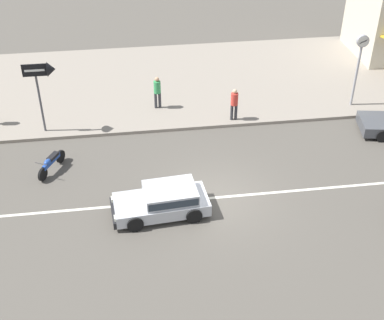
{
  "coord_description": "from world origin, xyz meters",
  "views": [
    {
      "loc": [
        -3.17,
        -16.12,
        13.04
      ],
      "look_at": [
        -0.72,
        1.56,
        0.8
      ],
      "focal_mm": 50.0,
      "sensor_mm": 36.0,
      "label": 1
    }
  ],
  "objects_px": {
    "arrow_signboard": "(47,74)",
    "pedestrian_by_shop": "(234,102)",
    "pedestrian_far_end": "(157,90)",
    "motorcycle_0": "(51,163)",
    "street_clock": "(360,55)",
    "hatchback_silver_0": "(164,200)"
  },
  "relations": [
    {
      "from": "arrow_signboard",
      "to": "hatchback_silver_0",
      "type": "bearing_deg",
      "value": -55.18
    },
    {
      "from": "street_clock",
      "to": "arrow_signboard",
      "type": "height_order",
      "value": "street_clock"
    },
    {
      "from": "motorcycle_0",
      "to": "pedestrian_by_shop",
      "type": "xyz_separation_m",
      "value": [
        8.32,
        2.94,
        0.66
      ]
    },
    {
      "from": "motorcycle_0",
      "to": "arrow_signboard",
      "type": "xyz_separation_m",
      "value": [
        -0.05,
        3.09,
        2.56
      ]
    },
    {
      "from": "pedestrian_by_shop",
      "to": "pedestrian_far_end",
      "type": "xyz_separation_m",
      "value": [
        -3.49,
        1.67,
        0.03
      ]
    },
    {
      "from": "motorcycle_0",
      "to": "street_clock",
      "type": "distance_m",
      "value": 15.09
    },
    {
      "from": "arrow_signboard",
      "to": "pedestrian_by_shop",
      "type": "distance_m",
      "value": 8.59
    },
    {
      "from": "arrow_signboard",
      "to": "pedestrian_by_shop",
      "type": "bearing_deg",
      "value": -1.02
    },
    {
      "from": "pedestrian_by_shop",
      "to": "pedestrian_far_end",
      "type": "bearing_deg",
      "value": 154.5
    },
    {
      "from": "arrow_signboard",
      "to": "street_clock",
      "type": "bearing_deg",
      "value": 1.97
    },
    {
      "from": "motorcycle_0",
      "to": "pedestrian_by_shop",
      "type": "distance_m",
      "value": 8.85
    },
    {
      "from": "hatchback_silver_0",
      "to": "pedestrian_by_shop",
      "type": "xyz_separation_m",
      "value": [
        3.92,
        6.25,
        0.49
      ]
    },
    {
      "from": "pedestrian_by_shop",
      "to": "pedestrian_far_end",
      "type": "height_order",
      "value": "pedestrian_far_end"
    },
    {
      "from": "arrow_signboard",
      "to": "pedestrian_far_end",
      "type": "relative_size",
      "value": 2.04
    },
    {
      "from": "hatchback_silver_0",
      "to": "motorcycle_0",
      "type": "xyz_separation_m",
      "value": [
        -4.4,
        3.31,
        -0.16
      ]
    },
    {
      "from": "hatchback_silver_0",
      "to": "pedestrian_by_shop",
      "type": "bearing_deg",
      "value": 57.9
    },
    {
      "from": "hatchback_silver_0",
      "to": "arrow_signboard",
      "type": "xyz_separation_m",
      "value": [
        -4.45,
        6.4,
        2.4
      ]
    },
    {
      "from": "street_clock",
      "to": "pedestrian_by_shop",
      "type": "bearing_deg",
      "value": -173.98
    },
    {
      "from": "pedestrian_by_shop",
      "to": "pedestrian_far_end",
      "type": "relative_size",
      "value": 0.97
    },
    {
      "from": "hatchback_silver_0",
      "to": "pedestrian_far_end",
      "type": "xyz_separation_m",
      "value": [
        0.43,
        7.92,
        0.53
      ]
    },
    {
      "from": "motorcycle_0",
      "to": "pedestrian_far_end",
      "type": "distance_m",
      "value": 6.71
    },
    {
      "from": "motorcycle_0",
      "to": "arrow_signboard",
      "type": "distance_m",
      "value": 4.01
    }
  ]
}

